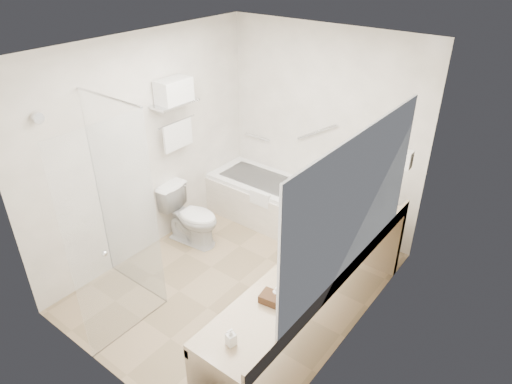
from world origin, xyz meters
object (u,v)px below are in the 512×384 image
Objects in this scene: amenity_basket at (273,299)px; toilet at (191,216)px; bathtub at (270,200)px; water_bottle_left at (380,197)px; vanity_counter at (316,282)px.

toilet is at bearing 152.34° from amenity_basket.
toilet is 3.61× the size of amenity_basket.
bathtub is 2.58m from amenity_basket.
toilet is (-0.45, -0.99, 0.08)m from bathtub.
water_bottle_left reaches higher than toilet.
water_bottle_left is (-0.01, 1.25, 0.30)m from vanity_counter.
water_bottle_left is (0.02, 1.87, 0.05)m from amenity_basket.
vanity_counter is at bearing -89.69° from water_bottle_left.
toilet is at bearing -156.57° from water_bottle_left.
bathtub is at bearing -30.47° from toilet.
bathtub is 7.95× the size of amenity_basket.
toilet is 2.22m from water_bottle_left.
bathtub is 1.66m from water_bottle_left.
vanity_counter is (1.52, -1.39, 0.36)m from bathtub.
vanity_counter is 1.28m from water_bottle_left.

